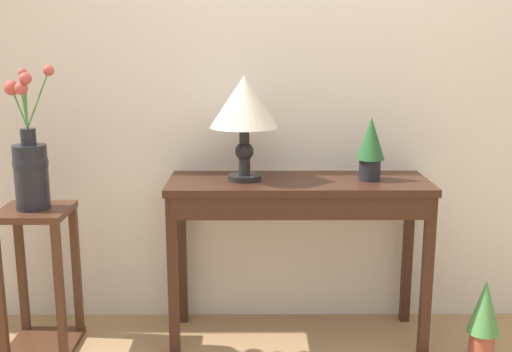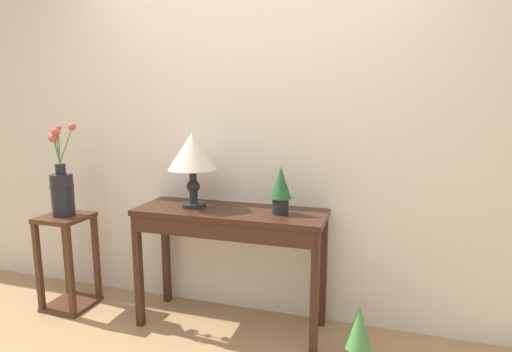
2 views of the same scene
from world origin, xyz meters
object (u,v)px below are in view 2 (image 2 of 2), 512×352
object	(u,v)px
console_table	(229,228)
flower_vase_tall	(62,187)
pedestal_stand_left	(68,262)
table_lamp	(192,154)
potted_plant_floor	(358,334)
potted_plant_on_console	(281,188)

from	to	relation	value
console_table	flower_vase_tall	xyz separation A→B (m)	(-1.20, -0.07, 0.21)
console_table	pedestal_stand_left	distance (m)	1.25
console_table	pedestal_stand_left	size ratio (longest dim) A/B	1.78
flower_vase_tall	table_lamp	bearing A→B (deg)	5.72
table_lamp	potted_plant_floor	xyz separation A→B (m)	(1.08, -0.23, -0.92)
console_table	table_lamp	bearing A→B (deg)	174.58
potted_plant_on_console	potted_plant_floor	world-z (taller)	potted_plant_on_console
flower_vase_tall	potted_plant_floor	xyz separation A→B (m)	(2.03, -0.14, -0.67)
flower_vase_tall	potted_plant_floor	distance (m)	2.14
flower_vase_tall	console_table	bearing A→B (deg)	3.40
potted_plant_floor	console_table	bearing A→B (deg)	165.86
flower_vase_tall	potted_plant_floor	world-z (taller)	flower_vase_tall
console_table	pedestal_stand_left	world-z (taller)	console_table
table_lamp	potted_plant_floor	bearing A→B (deg)	-12.14
flower_vase_tall	pedestal_stand_left	bearing A→B (deg)	-15.18
console_table	potted_plant_on_console	world-z (taller)	potted_plant_on_console
pedestal_stand_left	potted_plant_floor	bearing A→B (deg)	-3.83
table_lamp	potted_plant_on_console	world-z (taller)	table_lamp
table_lamp	flower_vase_tall	xyz separation A→B (m)	(-0.95, -0.10, -0.25)
console_table	table_lamp	xyz separation A→B (m)	(-0.25, 0.02, 0.46)
pedestal_stand_left	potted_plant_floor	world-z (taller)	pedestal_stand_left
potted_plant_floor	flower_vase_tall	bearing A→B (deg)	176.16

